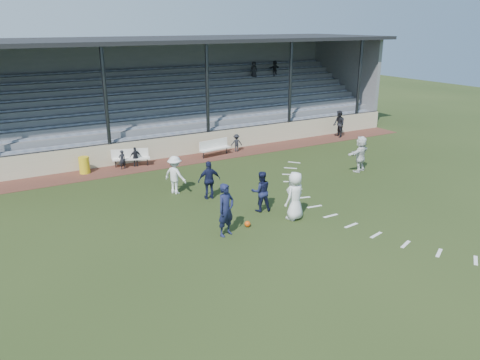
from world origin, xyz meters
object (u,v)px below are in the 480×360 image
football (247,224)px  official (339,124)px  trash_bin (84,165)px  player_navy_lead (226,210)px  bench_left (130,156)px  bench_right (214,146)px  player_white_lead (295,196)px

football → official: size_ratio=0.13×
trash_bin → player_navy_lead: size_ratio=0.43×
bench_left → bench_right: same height
bench_left → official: bearing=15.9°
bench_left → player_navy_lead: bearing=-70.4°
football → official: bearing=36.8°
bench_left → player_white_lead: (3.51, -10.35, 0.40)m
football → player_white_lead: bearing=-7.0°
player_white_lead → player_navy_lead: player_navy_lead is taller
player_white_lead → official: 14.87m
bench_left → official: (14.51, -0.35, 0.34)m
official → football: bearing=-39.6°
bench_left → football: size_ratio=8.50×
official → player_white_lead: bearing=-34.2°
bench_left → trash_bin: bearing=-161.7°
trash_bin → player_white_lead: 11.94m
bench_left → football: 10.22m
bench_left → official: 14.52m
player_navy_lead → official: size_ratio=1.11×
bench_left → player_navy_lead: 10.35m
bench_right → football: bearing=-118.9°
player_white_lead → bench_left: bearing=-89.9°
player_white_lead → player_navy_lead: (-3.09, 0.02, 0.02)m
player_white_lead → trash_bin: bearing=-78.5°
bench_left → bench_right: (4.94, -0.38, 0.00)m
bench_left → bench_right: 4.96m
football → trash_bin: bearing=111.5°
bench_right → player_navy_lead: 10.93m
football → official: (13.04, 9.75, 0.81)m
trash_bin → football: bearing=-68.5°
football → player_navy_lead: 1.40m
trash_bin → player_navy_lead: 10.70m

